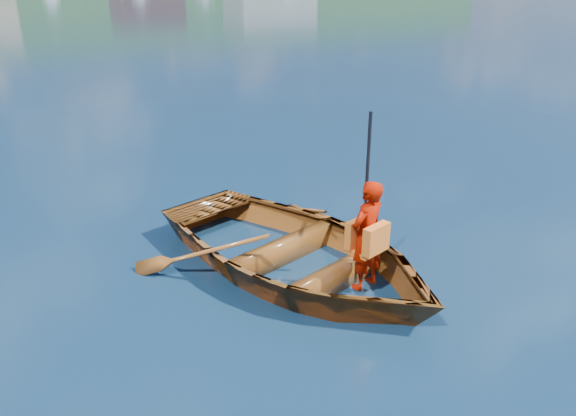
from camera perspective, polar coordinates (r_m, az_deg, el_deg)
name	(u,v)px	position (r m, az deg, el deg)	size (l,w,h in m)	color
ground	(177,259)	(6.99, -11.23, -5.07)	(600.00, 600.00, 0.00)	#132A46
rowboat	(294,251)	(6.48, 0.64, -4.42)	(3.73, 4.47, 0.80)	brown
child_paddler	(367,235)	(5.87, 8.02, -2.78)	(0.50, 0.42, 1.85)	#A11100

